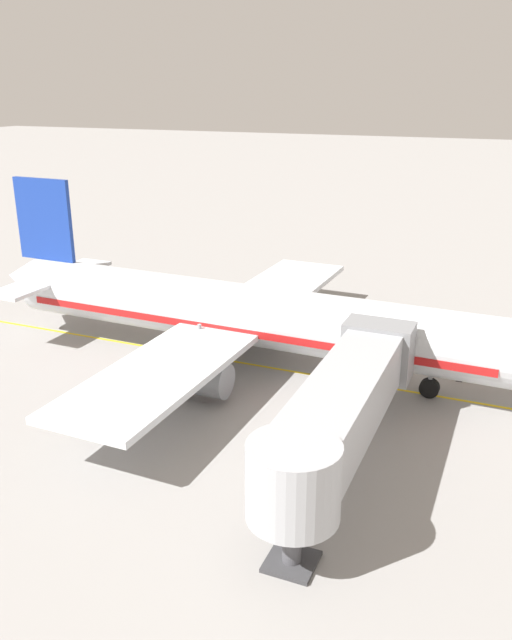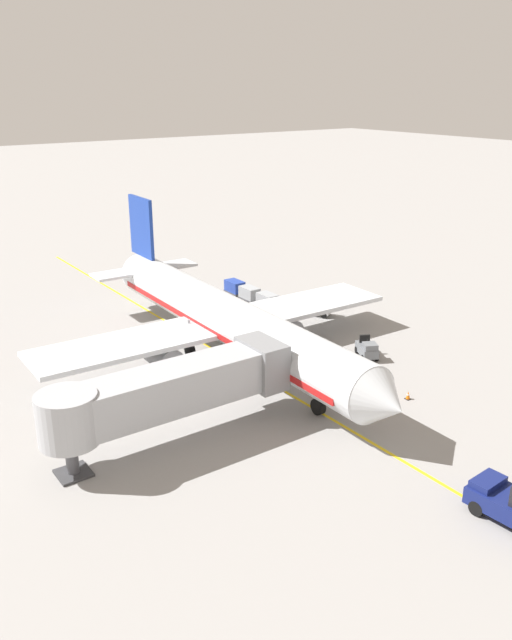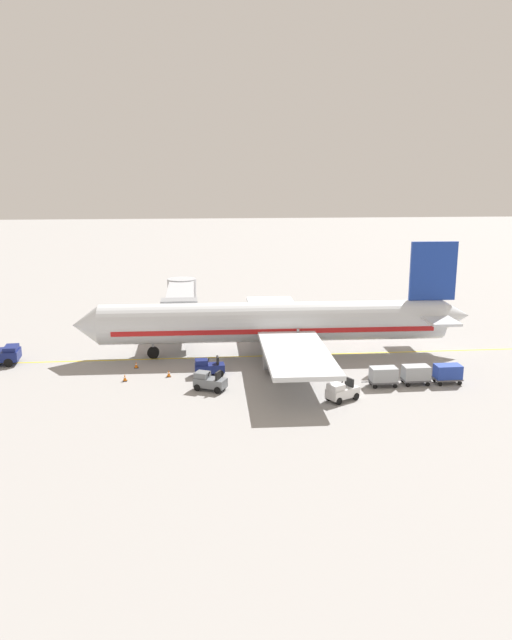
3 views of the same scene
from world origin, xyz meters
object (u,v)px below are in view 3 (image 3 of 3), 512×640
Objects in this scene: baggage_cart_front at (383,375)px; baggage_cart_second_in_train at (416,373)px; safety_cone_nose_left at (169,373)px; baggage_tug_lead at (209,381)px; baggage_tug_spare at (342,391)px; baggage_tug_trailing at (209,367)px; jet_bridge at (181,301)px; safety_cone_nose_right at (125,378)px; safety_cone_wing_tip at (136,365)px; ground_crew_wing_walker at (283,365)px; baggage_cart_third_in_train at (448,372)px; parked_airliner at (276,323)px.

baggage_cart_front is 1.00× the size of baggage_cart_second_in_train.
safety_cone_nose_left is (4.13, 17.28, -0.66)m from baggage_cart_front.
baggage_tug_lead and baggage_tug_spare have the same top height.
baggage_tug_trailing is 17.15m from baggage_cart_second_in_train.
jet_bridge is 16.84m from safety_cone_nose_right.
baggage_cart_front reaches higher than safety_cone_wing_tip.
baggage_cart_front and baggage_cart_second_in_train have the same top height.
baggage_tug_lead is at bearing 88.05° from baggage_cart_front.
baggage_tug_spare is at bearing 113.83° from baggage_cart_second_in_train.
baggage_tug_spare is (-22.13, -12.38, -2.74)m from jet_bridge.
baggage_cart_second_in_train is at bearing -97.63° from safety_cone_nose_right.
baggage_cart_front reaches higher than safety_cone_nose_right.
baggage_cart_front is (2.86, -4.09, 0.24)m from baggage_tug_spare.
baggage_tug_spare is 14.93m from safety_cone_nose_left.
ground_crew_wing_walker is (6.21, 3.53, 0.24)m from baggage_tug_spare.
baggage_tug_lead is at bearing 179.51° from baggage_tug_trailing.
baggage_tug_spare is 5.00m from baggage_cart_front.
baggage_cart_third_in_train is at bearing -96.92° from safety_cone_nose_right.
parked_airliner is 12.81× the size of baggage_cart_front.
jet_bridge is at bearing -15.32° from safety_cone_nose_right.
parked_airliner is 11.58m from safety_cone_nose_left.
baggage_cart_second_in_train and baggage_cart_third_in_train have the same top height.
baggage_tug_lead is 0.95× the size of baggage_cart_second_in_train.
safety_cone_nose_left is at bearing 118.75° from parked_airliner.
baggage_tug_spare is at bearing -108.67° from baggage_tug_lead.
baggage_cart_second_in_train is (-4.04, -16.67, 0.24)m from baggage_tug_trailing.
baggage_tug_spare is 17.86m from safety_cone_nose_right.
safety_cone_wing_tip is (6.43, 6.30, -0.42)m from baggage_tug_lead.
baggage_cart_second_in_train is (-19.11, -19.23, -2.51)m from jet_bridge.
baggage_tug_spare is (-3.33, -9.86, 0.00)m from baggage_tug_lead.
parked_airliner reaches higher than safety_cone_nose_left.
jet_bridge is at bearing 48.85° from baggage_cart_third_in_train.
jet_bridge is 27.22m from baggage_cart_second_in_train.
baggage_cart_second_in_train is at bearing -103.61° from baggage_tug_trailing.
baggage_tug_spare is (-12.37, -3.36, -2.47)m from parked_airliner.
safety_cone_nose_left is at bearing 85.43° from ground_crew_wing_walker.
baggage_tug_spare reaches higher than safety_cone_wing_tip.
baggage_tug_trailing and baggage_tug_spare have the same top height.
baggage_cart_second_in_train is at bearing -132.52° from parked_airliner.
baggage_cart_second_in_train is 4.93× the size of safety_cone_wing_tip.
safety_cone_nose_left is at bearing -77.35° from safety_cone_nose_right.
baggage_cart_front is 1.00× the size of baggage_cart_third_in_train.
baggage_tug_trailing is at bearing -0.49° from baggage_tug_lead.
baggage_cart_front is at bearing -139.48° from jet_bridge.
safety_cone_nose_right is 3.63m from safety_cone_wing_tip.
safety_cone_wing_tip is (6.90, 20.25, -0.66)m from baggage_cart_front.
baggage_cart_third_in_train is 13.43m from ground_crew_wing_walker.
safety_cone_wing_tip is at bearing 101.56° from parked_airliner.
baggage_tug_lead reaches higher than baggage_cart_front.
baggage_tug_spare is 18.88m from safety_cone_wing_tip.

